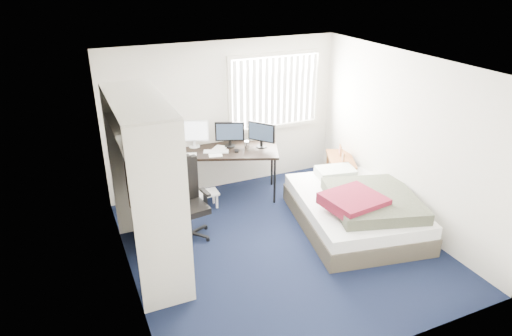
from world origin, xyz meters
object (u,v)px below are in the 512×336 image
object	(u,v)px
nightstand	(341,162)
bed	(356,209)
office_chair	(188,207)
desk	(227,148)

from	to	relation	value
nightstand	bed	world-z (taller)	nightstand
office_chair	bed	size ratio (longest dim) A/B	0.50
office_chair	nightstand	world-z (taller)	office_chair
desk	bed	world-z (taller)	desk
office_chair	nightstand	size ratio (longest dim) A/B	1.28
nightstand	office_chair	bearing A→B (deg)	-172.12
desk	bed	bearing A→B (deg)	-52.16
desk	office_chair	size ratio (longest dim) A/B	1.57
desk	nightstand	world-z (taller)	desk
nightstand	bed	bearing A→B (deg)	-112.71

